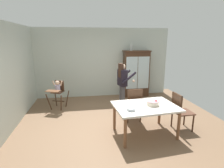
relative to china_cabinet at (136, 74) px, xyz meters
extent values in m
plane|color=brown|center=(-1.31, -2.37, -0.93)|extent=(6.24, 6.24, 0.00)
cube|color=beige|center=(-1.31, 0.26, 0.42)|extent=(5.32, 0.06, 2.70)
cube|color=beige|center=(-3.94, -2.37, 0.42)|extent=(0.06, 5.32, 2.70)
cube|color=#422819|center=(0.00, 0.00, -0.03)|extent=(1.00, 0.42, 1.80)
cube|color=#422819|center=(0.00, 0.00, 0.90)|extent=(1.06, 0.48, 0.04)
cube|color=silver|center=(-0.23, -0.21, 0.06)|extent=(0.45, 0.01, 1.26)
cube|color=silver|center=(0.23, -0.21, 0.06)|extent=(0.45, 0.01, 1.26)
cube|color=#422819|center=(0.00, 0.00, 0.06)|extent=(0.92, 0.36, 0.02)
cylinder|color=#B2B7B2|center=(-0.23, 0.00, 1.03)|extent=(0.13, 0.13, 0.22)
cylinder|color=#B2B7B2|center=(-0.23, 0.00, 1.16)|extent=(0.07, 0.07, 0.05)
cylinder|color=#422819|center=(-3.24, -1.07, -0.65)|extent=(0.17, 0.10, 0.56)
cylinder|color=#422819|center=(-2.84, -1.23, -0.65)|extent=(0.10, 0.18, 0.56)
cylinder|color=#422819|center=(-3.08, -0.66, -0.65)|extent=(0.10, 0.18, 0.56)
cylinder|color=#422819|center=(-2.67, -0.83, -0.65)|extent=(0.17, 0.10, 0.56)
cube|color=#422819|center=(-2.96, -0.95, -0.67)|extent=(0.40, 0.19, 0.02)
cube|color=#422819|center=(-2.96, -0.95, -0.35)|extent=(0.44, 0.44, 0.02)
cube|color=#422819|center=(-2.90, -0.80, -0.17)|extent=(0.30, 0.14, 0.34)
cube|color=brown|center=(-3.06, -1.20, -0.25)|extent=(0.50, 0.39, 0.02)
cylinder|color=#B2ADD1|center=(-2.95, -0.93, -0.23)|extent=(0.17, 0.17, 0.22)
sphere|color=beige|center=(-2.95, -0.93, -0.05)|extent=(0.15, 0.15, 0.15)
cylinder|color=beige|center=(-3.08, -0.88, -0.06)|extent=(0.11, 0.08, 0.17)
cylinder|color=beige|center=(-2.82, -0.98, -0.06)|extent=(0.11, 0.08, 0.17)
cylinder|color=#47474C|center=(-0.86, -1.49, -0.52)|extent=(0.11, 0.11, 0.82)
cylinder|color=#47474C|center=(-0.89, -1.32, -0.52)|extent=(0.11, 0.11, 0.82)
cube|color=black|center=(-0.88, -1.40, 0.15)|extent=(0.27, 0.39, 0.52)
cube|color=white|center=(-0.77, -1.38, 0.15)|extent=(0.02, 0.06, 0.49)
sphere|color=beige|center=(-0.88, -1.40, 0.50)|extent=(0.19, 0.19, 0.19)
cube|color=#382319|center=(-0.93, -1.41, 0.38)|extent=(0.14, 0.22, 0.44)
cylinder|color=black|center=(-0.70, -1.57, 0.17)|extent=(0.49, 0.17, 0.37)
sphere|color=beige|center=(-0.54, -1.54, 0.06)|extent=(0.08, 0.08, 0.08)
cylinder|color=black|center=(-0.78, -1.18, 0.17)|extent=(0.49, 0.17, 0.37)
sphere|color=beige|center=(-0.63, -1.14, 0.06)|extent=(0.08, 0.08, 0.08)
cube|color=silver|center=(-0.68, -3.05, -0.21)|extent=(1.55, 1.17, 0.04)
cylinder|color=brown|center=(-1.28, -3.54, -0.58)|extent=(0.07, 0.07, 0.70)
cylinder|color=brown|center=(0.00, -3.42, -0.58)|extent=(0.07, 0.07, 0.70)
cylinder|color=brown|center=(-1.35, -2.67, -0.58)|extent=(0.07, 0.07, 0.70)
cylinder|color=brown|center=(-0.08, -2.56, -0.58)|extent=(0.07, 0.07, 0.70)
cylinder|color=beige|center=(-0.50, -3.06, -0.14)|extent=(0.28, 0.28, 0.10)
cylinder|color=pink|center=(-0.50, -3.06, -0.08)|extent=(0.27, 0.27, 0.01)
cylinder|color=#F2E5CC|center=(-0.50, -3.06, -0.05)|extent=(0.01, 0.01, 0.06)
cone|color=yellow|center=(-0.50, -3.06, -0.01)|extent=(0.02, 0.02, 0.02)
sphere|color=red|center=(-0.44, -3.10, -0.06)|extent=(0.04, 0.04, 0.04)
cylinder|color=#B2BCC6|center=(-1.10, -3.29, -0.16)|extent=(0.18, 0.18, 0.05)
cylinder|color=#422819|center=(-0.58, -2.02, -0.70)|extent=(0.04, 0.04, 0.45)
cylinder|color=#422819|center=(-0.95, -2.03, -0.70)|extent=(0.04, 0.04, 0.45)
cylinder|color=#422819|center=(-0.56, -2.39, -0.70)|extent=(0.04, 0.04, 0.45)
cylinder|color=#422819|center=(-0.93, -2.40, -0.70)|extent=(0.04, 0.04, 0.45)
cube|color=brown|center=(-0.75, -2.21, -0.46)|extent=(0.46, 0.46, 0.03)
cube|color=#422819|center=(-0.75, -2.41, -0.21)|extent=(0.42, 0.06, 0.48)
cylinder|color=#422819|center=(-0.56, -2.40, -0.21)|extent=(0.03, 0.03, 0.48)
cylinder|color=#422819|center=(-0.94, -2.42, -0.21)|extent=(0.03, 0.03, 0.48)
cylinder|color=#422819|center=(0.56, -3.13, -0.70)|extent=(0.04, 0.04, 0.45)
cylinder|color=#422819|center=(0.54, -2.76, -0.70)|extent=(0.04, 0.04, 0.45)
cylinder|color=#422819|center=(0.19, -3.15, -0.70)|extent=(0.04, 0.04, 0.45)
cylinder|color=#422819|center=(0.17, -2.78, -0.70)|extent=(0.04, 0.04, 0.45)
cube|color=brown|center=(0.37, -2.96, -0.46)|extent=(0.46, 0.46, 0.03)
cube|color=#422819|center=(0.17, -2.96, -0.21)|extent=(0.06, 0.42, 0.48)
cylinder|color=#422819|center=(0.17, -3.15, -0.21)|extent=(0.03, 0.03, 0.48)
cylinder|color=#422819|center=(0.16, -2.77, -0.21)|extent=(0.03, 0.03, 0.48)
camera|label=1|loc=(-2.10, -6.87, 1.33)|focal=28.85mm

